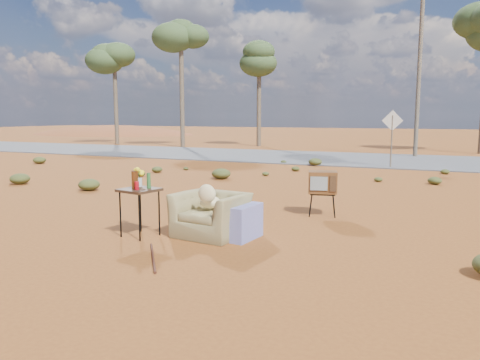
% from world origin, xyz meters
% --- Properties ---
extents(ground, '(140.00, 140.00, 0.00)m').
position_xyz_m(ground, '(0.00, 0.00, 0.00)').
color(ground, brown).
rests_on(ground, ground).
extents(highway, '(140.00, 7.00, 0.04)m').
position_xyz_m(highway, '(0.00, 15.00, 0.02)').
color(highway, '#565659').
rests_on(highway, ground).
extents(dirt_mound, '(26.00, 18.00, 2.00)m').
position_xyz_m(dirt_mound, '(-30.00, 34.00, 0.00)').
color(dirt_mound, brown).
rests_on(dirt_mound, ground).
extents(armchair, '(1.37, 0.84, 0.96)m').
position_xyz_m(armchair, '(0.11, 0.12, 0.45)').
color(armchair, olive).
rests_on(armchair, ground).
extents(tv_unit, '(0.65, 0.57, 0.89)m').
position_xyz_m(tv_unit, '(1.30, 2.43, 0.66)').
color(tv_unit, black).
rests_on(tv_unit, ground).
extents(side_table, '(0.64, 0.64, 1.11)m').
position_xyz_m(side_table, '(-1.07, -0.35, 0.82)').
color(side_table, '#3D2716').
rests_on(side_table, ground).
extents(rusty_bar, '(0.84, 1.09, 0.04)m').
position_xyz_m(rusty_bar, '(-0.14, -1.34, 0.02)').
color(rusty_bar, '#502315').
rests_on(rusty_bar, ground).
extents(road_sign, '(0.78, 0.06, 2.19)m').
position_xyz_m(road_sign, '(1.50, 12.00, 1.50)').
color(road_sign, brown).
rests_on(road_sign, ground).
extents(eucalyptus_far_left, '(3.20, 3.20, 7.10)m').
position_xyz_m(eucalyptus_far_left, '(-18.00, 20.00, 5.94)').
color(eucalyptus_far_left, brown).
rests_on(eucalyptus_far_left, ground).
extents(eucalyptus_left, '(3.20, 3.20, 8.10)m').
position_xyz_m(eucalyptus_left, '(-12.00, 19.00, 6.92)').
color(eucalyptus_left, brown).
rests_on(eucalyptus_left, ground).
extents(eucalyptus_near_left, '(3.20, 3.20, 6.60)m').
position_xyz_m(eucalyptus_near_left, '(-8.00, 22.00, 5.45)').
color(eucalyptus_near_left, brown).
rests_on(eucalyptus_near_left, ground).
extents(utility_pole_center, '(1.40, 0.20, 8.00)m').
position_xyz_m(utility_pole_center, '(2.00, 17.50, 4.15)').
color(utility_pole_center, brown).
rests_on(utility_pole_center, ground).
extents(scrub_patch, '(17.49, 8.07, 0.33)m').
position_xyz_m(scrub_patch, '(-0.82, 4.41, 0.14)').
color(scrub_patch, '#494D22').
rests_on(scrub_patch, ground).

